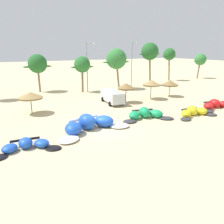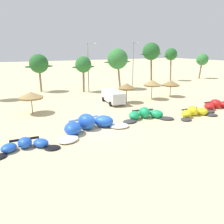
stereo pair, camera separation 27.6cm
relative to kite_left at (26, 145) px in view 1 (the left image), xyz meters
The scene contains 19 objects.
ground_plane 7.76m from the kite_left, ahead, with size 260.00×260.00×0.00m, color beige.
kite_left is the anchor object (origin of this frame).
kite_left_of_center 6.50m from the kite_left, 14.26° to the left, with size 8.30×4.50×1.60m.
kite_center 13.78m from the kite_left, ahead, with size 6.33×3.78×1.28m.
kite_right_of_center 19.41m from the kite_left, ahead, with size 5.84×2.78×1.19m.
kite_right 24.95m from the kite_left, ahead, with size 6.50×3.35×1.22m.
beach_umbrella_near_van 10.98m from the kite_left, 77.54° to the left, with size 3.02×3.02×2.76m.
beach_umbrella_middle 18.83m from the kite_left, 31.92° to the left, with size 2.55×2.55×2.96m.
beach_umbrella_near_palms 23.08m from the kite_left, 25.76° to the left, with size 2.79×2.79×3.12m.
beach_umbrella_outermost 26.83m from the kite_left, 22.22° to the left, with size 2.71×2.71×2.77m.
parked_van 17.58m from the kite_left, 37.53° to the left, with size 2.73×5.56×1.84m.
palm_left_of_gap 26.46m from the kite_left, 75.86° to the left, with size 5.20×3.47×6.95m.
palm_center_left 25.49m from the kite_left, 57.45° to the left, with size 4.46×2.97×6.57m.
palm_center_right 29.78m from the kite_left, 45.43° to the left, with size 5.99×3.99×7.95m.
palm_right_of_gap 36.66m from the kite_left, 36.27° to the left, with size 5.52×3.68×9.16m.
palm_right 46.23m from the kite_left, 33.40° to the left, with size 4.48×2.98×8.03m.
palm_rightmost 54.81m from the kite_left, 26.67° to the left, with size 4.67×3.12×6.62m.
lamppost_west_center 25.91m from the kite_left, 55.33° to the left, with size 1.82×0.24×8.92m.
lamppost_east_center 34.12m from the kite_left, 41.50° to the left, with size 1.48×0.24×9.19m.
Camera 1 is at (-9.64, -19.32, 7.94)m, focal length 35.96 mm.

